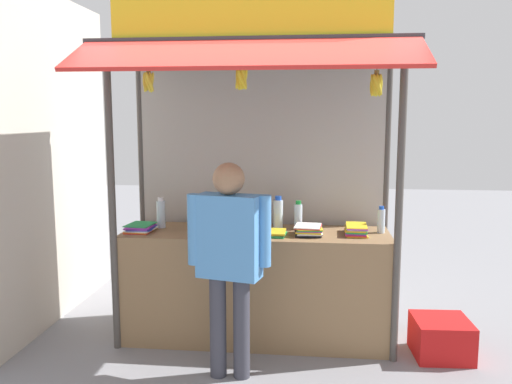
% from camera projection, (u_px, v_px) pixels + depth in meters
% --- Properties ---
extents(ground_plane, '(20.00, 20.00, 0.00)m').
position_uv_depth(ground_plane, '(256.00, 337.00, 4.72)').
color(ground_plane, gray).
extents(stall_counter, '(2.30, 0.69, 0.96)m').
position_uv_depth(stall_counter, '(256.00, 285.00, 4.65)').
color(stall_counter, olive).
rests_on(stall_counter, ground).
extents(stall_structure, '(2.50, 1.51, 2.88)m').
position_uv_depth(stall_structure, '(257.00, 142.00, 4.57)').
color(stall_structure, '#4C4742').
rests_on(stall_structure, ground).
extents(water_bottle_back_left, '(0.07, 0.07, 0.27)m').
position_uv_depth(water_bottle_back_left, '(196.00, 216.00, 4.64)').
color(water_bottle_back_left, silver).
rests_on(water_bottle_back_left, stall_counter).
extents(water_bottle_mid_left, '(0.07, 0.07, 0.26)m').
position_uv_depth(water_bottle_mid_left, '(298.00, 216.00, 4.66)').
color(water_bottle_mid_left, silver).
rests_on(water_bottle_mid_left, stall_counter).
extents(water_bottle_back_right, '(0.08, 0.08, 0.28)m').
position_uv_depth(water_bottle_back_right, '(161.00, 214.00, 4.73)').
color(water_bottle_back_right, silver).
rests_on(water_bottle_back_right, stall_counter).
extents(water_bottle_left, '(0.07, 0.07, 0.23)m').
position_uv_depth(water_bottle_left, '(381.00, 220.00, 4.52)').
color(water_bottle_left, silver).
rests_on(water_bottle_left, stall_counter).
extents(water_bottle_mid_right, '(0.09, 0.09, 0.30)m').
position_uv_depth(water_bottle_mid_right, '(278.00, 214.00, 4.63)').
color(water_bottle_mid_right, silver).
rests_on(water_bottle_mid_right, stall_counter).
extents(water_bottle_center, '(0.08, 0.08, 0.30)m').
position_uv_depth(water_bottle_center, '(247.00, 214.00, 4.64)').
color(water_bottle_center, silver).
rests_on(water_bottle_center, stall_counter).
extents(magazine_stack_far_right, '(0.25, 0.30, 0.06)m').
position_uv_depth(magazine_stack_far_right, '(141.00, 228.00, 4.59)').
color(magazine_stack_far_right, red).
rests_on(magazine_stack_far_right, stall_counter).
extents(magazine_stack_right, '(0.20, 0.32, 0.08)m').
position_uv_depth(magazine_stack_right, '(356.00, 230.00, 4.47)').
color(magazine_stack_right, yellow).
rests_on(magazine_stack_right, stall_counter).
extents(magazine_stack_front_right, '(0.25, 0.28, 0.08)m').
position_uv_depth(magazine_stack_front_right, '(309.00, 230.00, 4.45)').
color(magazine_stack_front_right, black).
rests_on(magazine_stack_front_right, stall_counter).
extents(magazine_stack_front_left, '(0.22, 0.26, 0.04)m').
position_uv_depth(magazine_stack_front_left, '(274.00, 233.00, 4.44)').
color(magazine_stack_front_left, green).
rests_on(magazine_stack_front_left, stall_counter).
extents(banana_bunch_inner_left, '(0.11, 0.11, 0.31)m').
position_uv_depth(banana_bunch_inner_left, '(376.00, 85.00, 3.87)').
color(banana_bunch_inner_left, '#332D23').
extents(banana_bunch_inner_right, '(0.11, 0.11, 0.25)m').
position_uv_depth(banana_bunch_inner_right, '(241.00, 79.00, 3.96)').
color(banana_bunch_inner_right, '#332D23').
extents(banana_bunch_leftmost, '(0.11, 0.11, 0.27)m').
position_uv_depth(banana_bunch_leftmost, '(148.00, 82.00, 4.04)').
color(banana_bunch_leftmost, '#332D23').
extents(vendor_person, '(0.62, 0.30, 1.63)m').
position_uv_depth(vendor_person, '(229.00, 251.00, 3.86)').
color(vendor_person, '#383842').
rests_on(vendor_person, ground).
extents(plastic_crate, '(0.47, 0.47, 0.31)m').
position_uv_depth(plastic_crate, '(441.00, 338.00, 4.32)').
color(plastic_crate, red).
rests_on(plastic_crate, ground).
extents(neighbour_wall, '(0.20, 2.40, 3.09)m').
position_uv_depth(neighbour_wall, '(46.00, 160.00, 5.01)').
color(neighbour_wall, beige).
rests_on(neighbour_wall, ground).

